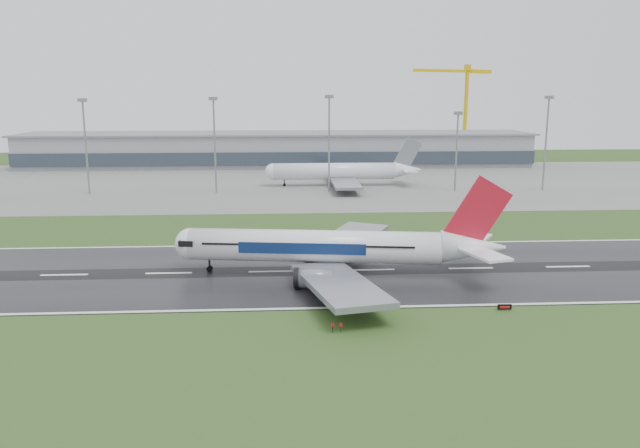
{
  "coord_description": "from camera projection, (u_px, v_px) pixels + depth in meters",
  "views": [
    {
      "loc": [
        2.75,
        -117.91,
        34.56
      ],
      "look_at": [
        10.32,
        12.0,
        7.0
      ],
      "focal_mm": 34.81,
      "sensor_mm": 36.0,
      "label": 1
    }
  ],
  "objects": [
    {
      "name": "tower_crane",
      "position": [
        465.0,
        114.0,
        317.96
      ],
      "size": [
        45.79,
        23.15,
        48.26
      ],
      "primitive_type": null,
      "rotation": [
        0.0,
        0.0,
        0.43
      ],
      "color": "#D7B106",
      "rests_on": "ground"
    },
    {
      "name": "floodmast_4",
      "position": [
        456.0,
        153.0,
        220.68
      ],
      "size": [
        0.64,
        0.64,
        27.0
      ],
      "primitive_type": "cylinder",
      "color": "gray",
      "rests_on": "ground"
    },
    {
      "name": "ground",
      "position": [
        271.0,
        272.0,
        122.16
      ],
      "size": [
        520.0,
        520.0,
        0.0
      ],
      "primitive_type": "plane",
      "color": "#274419",
      "rests_on": "ground"
    },
    {
      "name": "apron",
      "position": [
        277.0,
        182.0,
        244.23
      ],
      "size": [
        400.0,
        130.0,
        0.08
      ],
      "primitive_type": "cube",
      "color": "slate",
      "rests_on": "ground"
    },
    {
      "name": "floodmast_5",
      "position": [
        546.0,
        145.0,
        221.95
      ],
      "size": [
        0.64,
        0.64,
        32.46
      ],
      "primitive_type": "cylinder",
      "color": "gray",
      "rests_on": "ground"
    },
    {
      "name": "main_airliner",
      "position": [
        337.0,
        227.0,
        118.32
      ],
      "size": [
        71.0,
        68.42,
        18.73
      ],
      "primitive_type": null,
      "rotation": [
        0.0,
        0.0,
        -0.14
      ],
      "color": "white",
      "rests_on": "runway"
    },
    {
      "name": "parked_airliner",
      "position": [
        341.0,
        162.0,
        233.74
      ],
      "size": [
        60.27,
        56.12,
        17.66
      ],
      "primitive_type": null,
      "rotation": [
        0.0,
        0.0,
        -0.0
      ],
      "color": "silver",
      "rests_on": "apron"
    },
    {
      "name": "floodmast_3",
      "position": [
        329.0,
        146.0,
        217.49
      ],
      "size": [
        0.64,
        0.64,
        32.75
      ],
      "primitive_type": "cylinder",
      "color": "gray",
      "rests_on": "ground"
    },
    {
      "name": "floodmast_1",
      "position": [
        86.0,
        149.0,
        212.85
      ],
      "size": [
        0.64,
        0.64,
        31.6
      ],
      "primitive_type": "cylinder",
      "color": "gray",
      "rests_on": "ground"
    },
    {
      "name": "runway",
      "position": [
        271.0,
        272.0,
        122.15
      ],
      "size": [
        400.0,
        45.0,
        0.1
      ],
      "primitive_type": "cube",
      "color": "black",
      "rests_on": "ground"
    },
    {
      "name": "runway_sign",
      "position": [
        504.0,
        307.0,
        100.46
      ],
      "size": [
        2.31,
        0.55,
        1.04
      ],
      "primitive_type": null,
      "rotation": [
        0.0,
        0.0,
        -0.13
      ],
      "color": "black",
      "rests_on": "ground"
    },
    {
      "name": "terminal",
      "position": [
        278.0,
        150.0,
        301.29
      ],
      "size": [
        240.0,
        36.0,
        15.0
      ],
      "primitive_type": "cube",
      "color": "gray",
      "rests_on": "ground"
    },
    {
      "name": "floodmast_2",
      "position": [
        215.0,
        147.0,
        215.3
      ],
      "size": [
        0.64,
        0.64,
        32.08
      ],
      "primitive_type": "cylinder",
      "color": "gray",
      "rests_on": "ground"
    }
  ]
}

